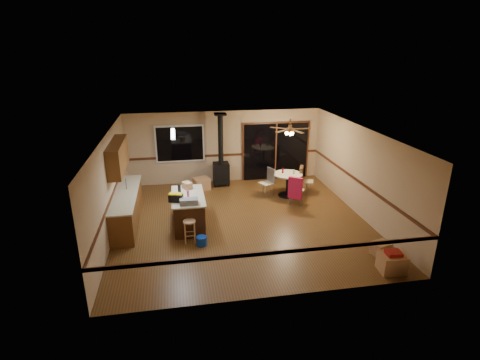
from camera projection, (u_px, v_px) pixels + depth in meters
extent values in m
plane|color=#563517|center=(242.00, 221.00, 10.74)|extent=(7.00, 7.00, 0.00)
plane|color=silver|center=(242.00, 132.00, 9.87)|extent=(7.00, 7.00, 0.00)
plane|color=tan|center=(225.00, 147.00, 13.55)|extent=(7.00, 0.00, 7.00)
plane|color=tan|center=(275.00, 239.00, 7.06)|extent=(7.00, 0.00, 7.00)
plane|color=tan|center=(110.00, 186.00, 9.73)|extent=(0.00, 7.00, 7.00)
plane|color=tan|center=(360.00, 172.00, 10.88)|extent=(0.00, 7.00, 7.00)
cube|color=black|center=(180.00, 144.00, 13.18)|extent=(1.72, 0.10, 1.32)
cube|color=black|center=(276.00, 151.00, 13.90)|extent=(2.52, 0.10, 2.10)
cube|color=brown|center=(127.00, 208.00, 10.54)|extent=(0.60, 3.00, 0.86)
cube|color=#BDB593|center=(125.00, 193.00, 10.39)|extent=(0.64, 3.04, 0.04)
cube|color=brown|center=(118.00, 156.00, 10.21)|extent=(0.35, 2.00, 0.80)
cube|color=#361C0D|center=(189.00, 211.00, 10.35)|extent=(0.80, 1.60, 0.86)
cube|color=#BDB593|center=(188.00, 196.00, 10.20)|extent=(0.88, 1.68, 0.04)
cube|color=black|center=(221.00, 173.00, 13.38)|extent=(0.55, 0.50, 0.75)
cylinder|color=black|center=(221.00, 139.00, 12.96)|extent=(0.18, 0.18, 1.77)
cylinder|color=brown|center=(290.00, 130.00, 11.82)|extent=(0.24, 0.24, 0.10)
cylinder|color=brown|center=(290.00, 121.00, 11.73)|extent=(0.05, 0.05, 0.16)
sphere|color=#FFD88C|center=(290.00, 133.00, 11.86)|extent=(0.16, 0.16, 0.16)
cube|color=white|center=(173.00, 134.00, 9.86)|extent=(0.10, 1.20, 0.04)
cube|color=slate|center=(189.00, 201.00, 9.62)|extent=(0.48, 0.28, 0.15)
cube|color=black|center=(176.00, 198.00, 9.76)|extent=(0.40, 0.28, 0.20)
cube|color=gold|center=(176.00, 194.00, 9.73)|extent=(0.38, 0.27, 0.03)
cube|color=#A6754A|center=(187.00, 185.00, 10.66)|extent=(0.31, 0.35, 0.19)
cylinder|color=black|center=(179.00, 189.00, 10.23)|extent=(0.11, 0.11, 0.30)
cylinder|color=#D84C8C|center=(188.00, 194.00, 10.04)|extent=(0.08, 0.08, 0.20)
cylinder|color=white|center=(188.00, 186.00, 10.62)|extent=(0.08, 0.08, 0.19)
cylinder|color=tan|center=(190.00, 231.00, 9.52)|extent=(0.36, 0.36, 0.59)
cylinder|color=#0C38B0|center=(202.00, 241.00, 9.42)|extent=(0.36, 0.36, 0.23)
cylinder|color=black|center=(287.00, 195.00, 12.57)|extent=(0.59, 0.59, 0.04)
cylinder|color=black|center=(287.00, 185.00, 12.44)|extent=(0.10, 0.10, 0.70)
cylinder|color=#BDB593|center=(288.00, 174.00, 12.32)|extent=(0.95, 0.95, 0.04)
cylinder|color=#590C14|center=(283.00, 171.00, 12.35)|extent=(0.07, 0.07, 0.17)
cylinder|color=beige|center=(294.00, 172.00, 12.27)|extent=(0.08, 0.08, 0.14)
cube|color=tan|center=(266.00, 183.00, 12.40)|extent=(0.53, 0.53, 0.03)
cube|color=slate|center=(271.00, 175.00, 12.42)|extent=(0.19, 0.38, 0.50)
cube|color=tan|center=(297.00, 190.00, 11.79)|extent=(0.56, 0.56, 0.03)
cube|color=slate|center=(296.00, 185.00, 11.55)|extent=(0.35, 0.25, 0.50)
cube|color=#B01436|center=(295.00, 188.00, 11.56)|extent=(0.42, 0.33, 0.70)
cube|color=tan|center=(307.00, 181.00, 12.59)|extent=(0.52, 0.52, 0.03)
cube|color=slate|center=(302.00, 174.00, 12.54)|extent=(0.18, 0.38, 0.50)
cube|color=#392715|center=(301.00, 177.00, 12.58)|extent=(0.26, 0.44, 0.70)
cube|color=#A6754A|center=(201.00, 184.00, 13.04)|extent=(0.64, 0.58, 0.42)
cube|color=#A6754A|center=(392.00, 263.00, 8.28)|extent=(0.58, 0.50, 0.42)
cube|color=#A6754A|center=(381.00, 249.00, 8.96)|extent=(0.47, 0.43, 0.32)
cube|color=maroon|center=(394.00, 253.00, 8.20)|extent=(0.34, 0.29, 0.09)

